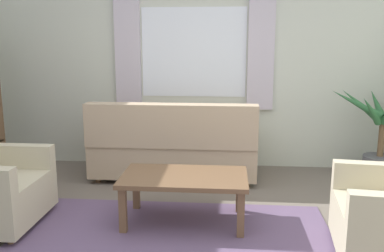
# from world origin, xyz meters

# --- Properties ---
(ground_plane) EXTENTS (6.24, 6.24, 0.00)m
(ground_plane) POSITION_xyz_m (0.00, 0.00, 0.00)
(ground_plane) COLOR #6B6056
(wall_back) EXTENTS (5.32, 0.12, 2.60)m
(wall_back) POSITION_xyz_m (0.00, 2.26, 1.30)
(wall_back) COLOR beige
(wall_back) RESTS_ON ground_plane
(window_with_curtains) EXTENTS (1.98, 0.07, 1.40)m
(window_with_curtains) POSITION_xyz_m (0.00, 2.18, 1.45)
(window_with_curtains) COLOR white
(area_rug) EXTENTS (2.64, 1.67, 0.01)m
(area_rug) POSITION_xyz_m (0.00, 0.00, 0.01)
(area_rug) COLOR #604C6B
(area_rug) RESTS_ON ground_plane
(couch) EXTENTS (1.90, 0.82, 0.92)m
(couch) POSITION_xyz_m (-0.18, 1.63, 0.37)
(couch) COLOR tan
(couch) RESTS_ON ground_plane
(coffee_table) EXTENTS (1.10, 0.64, 0.44)m
(coffee_table) POSITION_xyz_m (0.07, 0.40, 0.38)
(coffee_table) COLOR brown
(coffee_table) RESTS_ON ground_plane
(potted_plant) EXTENTS (1.15, 0.97, 1.17)m
(potted_plant) POSITION_xyz_m (2.19, 1.73, 0.52)
(potted_plant) COLOR #56565B
(potted_plant) RESTS_ON ground_plane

